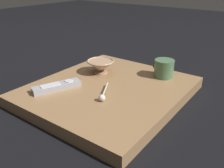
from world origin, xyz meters
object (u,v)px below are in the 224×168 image
at_px(teaspoon, 103,96).
at_px(tv_remote_near, 57,86).
at_px(coffee_mug, 164,68).
at_px(cereal_bowl, 100,66).

distance_m(teaspoon, tv_remote_near, 0.21).
distance_m(coffee_mug, teaspoon, 0.35).
xyz_separation_m(coffee_mug, tv_remote_near, (-0.29, -0.38, -0.03)).
relative_size(cereal_bowl, tv_remote_near, 0.64).
height_order(teaspoon, tv_remote_near, same).
height_order(cereal_bowl, tv_remote_near, cereal_bowl).
bearing_deg(tv_remote_near, coffee_mug, 52.35).
distance_m(cereal_bowl, teaspoon, 0.27).
bearing_deg(teaspoon, tv_remote_near, -168.74).
relative_size(cereal_bowl, coffee_mug, 1.11).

